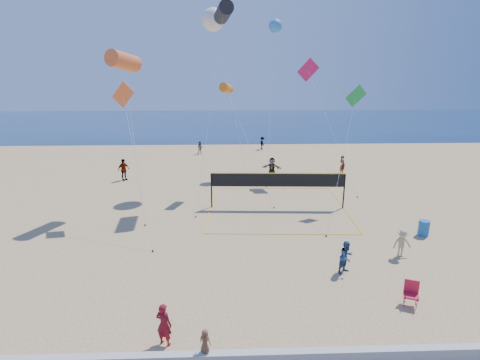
{
  "coord_description": "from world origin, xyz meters",
  "views": [
    {
      "loc": [
        -1.5,
        -12.9,
        9.07
      ],
      "look_at": [
        -0.95,
        2.0,
        4.86
      ],
      "focal_mm": 28.0,
      "sensor_mm": 36.0,
      "label": 1
    }
  ],
  "objects_px": {
    "woman": "(164,324)",
    "trash_barrel": "(424,228)",
    "camp_chair": "(411,292)",
    "volleyball_net": "(278,184)"
  },
  "relations": [
    {
      "from": "camp_chair",
      "to": "volleyball_net",
      "type": "bearing_deg",
      "value": 131.05
    },
    {
      "from": "woman",
      "to": "camp_chair",
      "type": "relative_size",
      "value": 1.37
    },
    {
      "from": "camp_chair",
      "to": "volleyball_net",
      "type": "relative_size",
      "value": 0.12
    },
    {
      "from": "volleyball_net",
      "to": "camp_chair",
      "type": "bearing_deg",
      "value": -68.65
    },
    {
      "from": "woman",
      "to": "trash_barrel",
      "type": "distance_m",
      "value": 16.21
    },
    {
      "from": "woman",
      "to": "trash_barrel",
      "type": "relative_size",
      "value": 1.75
    },
    {
      "from": "camp_chair",
      "to": "volleyball_net",
      "type": "height_order",
      "value": "volleyball_net"
    },
    {
      "from": "volleyball_net",
      "to": "woman",
      "type": "bearing_deg",
      "value": -109.64
    },
    {
      "from": "woman",
      "to": "camp_chair",
      "type": "distance_m",
      "value": 9.86
    },
    {
      "from": "trash_barrel",
      "to": "camp_chair",
      "type": "bearing_deg",
      "value": -120.95
    }
  ]
}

